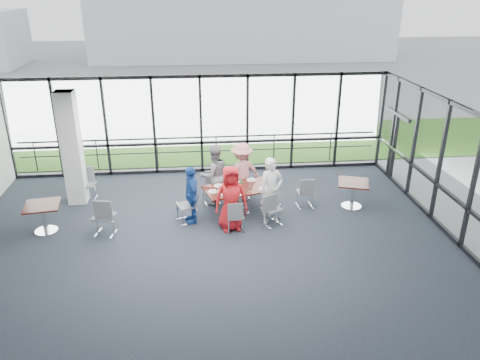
{
  "coord_description": "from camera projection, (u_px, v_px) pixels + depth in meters",
  "views": [
    {
      "loc": [
        -0.2,
        -9.59,
        5.81
      ],
      "look_at": [
        0.91,
        1.51,
        1.1
      ],
      "focal_mm": 35.0,
      "sensor_mm": 36.0,
      "label": 1
    }
  ],
  "objects": [
    {
      "name": "diner_end",
      "position": [
        191.0,
        195.0,
        12.05
      ],
      "size": [
        0.67,
        0.99,
        1.55
      ],
      "primitive_type": "imported",
      "rotation": [
        0.0,
        0.0,
        -1.37
      ],
      "color": "#1C4698",
      "rests_on": "ground"
    },
    {
      "name": "diner_near_left",
      "position": [
        231.0,
        198.0,
        11.66
      ],
      "size": [
        0.9,
        0.66,
        1.7
      ],
      "primitive_type": "imported",
      "rotation": [
        0.0,
        0.0,
        0.15
      ],
      "color": "red",
      "rests_on": "ground"
    },
    {
      "name": "plate_fr",
      "position": [
        251.0,
        180.0,
        12.99
      ],
      "size": [
        0.27,
        0.27,
        0.01
      ],
      "primitive_type": "cylinder",
      "color": "white",
      "rests_on": "main_table"
    },
    {
      "name": "ceiling",
      "position": [
        204.0,
        117.0,
        9.82
      ],
      "size": [
        12.0,
        10.0,
        0.04
      ],
      "primitive_type": "cube",
      "color": "silver",
      "rests_on": "ground"
    },
    {
      "name": "diner_far_right",
      "position": [
        242.0,
        172.0,
        13.21
      ],
      "size": [
        1.26,
        0.95,
        1.74
      ],
      "primitive_type": "imported",
      "rotation": [
        0.0,
        0.0,
        3.52
      ],
      "color": "#D27C82",
      "rests_on": "ground"
    },
    {
      "name": "plate_nr",
      "position": [
        264.0,
        189.0,
        12.43
      ],
      "size": [
        0.25,
        0.25,
        0.01
      ],
      "primitive_type": "cylinder",
      "color": "white",
      "rests_on": "main_table"
    },
    {
      "name": "structural_column",
      "position": [
        72.0,
        149.0,
        12.86
      ],
      "size": [
        0.5,
        0.5,
        3.2
      ],
      "primitive_type": "cube",
      "color": "white",
      "rests_on": "ground"
    },
    {
      "name": "condiment_caddy",
      "position": [
        239.0,
        187.0,
        12.52
      ],
      "size": [
        0.1,
        0.07,
        0.04
      ],
      "primitive_type": "cube",
      "color": "black",
      "rests_on": "main_table"
    },
    {
      "name": "chair_main_nl",
      "position": [
        235.0,
        216.0,
        11.73
      ],
      "size": [
        0.43,
        0.43,
        0.82
      ],
      "primitive_type": null,
      "rotation": [
        0.0,
        0.0,
        0.07
      ],
      "color": "slate",
      "rests_on": "ground"
    },
    {
      "name": "chair_main_fl",
      "position": [
        211.0,
        188.0,
        13.23
      ],
      "size": [
        0.53,
        0.53,
        0.89
      ],
      "primitive_type": null,
      "rotation": [
        0.0,
        0.0,
        3.38
      ],
      "color": "slate",
      "rests_on": "ground"
    },
    {
      "name": "plate_end",
      "position": [
        213.0,
        191.0,
        12.27
      ],
      "size": [
        0.28,
        0.28,
        0.01
      ],
      "primitive_type": "cylinder",
      "color": "white",
      "rests_on": "main_table"
    },
    {
      "name": "chair_main_fr",
      "position": [
        241.0,
        182.0,
        13.58
      ],
      "size": [
        0.49,
        0.49,
        0.92
      ],
      "primitive_type": null,
      "rotation": [
        0.0,
        0.0,
        3.23
      ],
      "color": "slate",
      "rests_on": "ground"
    },
    {
      "name": "wall_front",
      "position": [
        220.0,
        347.0,
        5.86
      ],
      "size": [
        12.0,
        0.1,
        3.2
      ],
      "primitive_type": "cube",
      "color": "silver",
      "rests_on": "ground"
    },
    {
      "name": "grass_strip",
      "position": [
        201.0,
        143.0,
        18.39
      ],
      "size": [
        80.0,
        5.0,
        0.01
      ],
      "primitive_type": "cube",
      "color": "#27611A",
      "rests_on": "ground"
    },
    {
      "name": "green_bottle",
      "position": [
        241.0,
        183.0,
        12.57
      ],
      "size": [
        0.05,
        0.05,
        0.2
      ],
      "primitive_type": "cylinder",
      "color": "#1E6933",
      "rests_on": "main_table"
    },
    {
      "name": "apron",
      "position": [
        200.0,
        129.0,
        20.24
      ],
      "size": [
        80.0,
        70.0,
        0.02
      ],
      "primitive_type": "cube",
      "color": "slate",
      "rests_on": "ground"
    },
    {
      "name": "chair_spare_lb",
      "position": [
        87.0,
        185.0,
        13.43
      ],
      "size": [
        0.48,
        0.48,
        0.92
      ],
      "primitive_type": null,
      "rotation": [
        0.0,
        0.0,
        3.06
      ],
      "color": "slate",
      "rests_on": "ground"
    },
    {
      "name": "tumbler_c",
      "position": [
        239.0,
        182.0,
        12.71
      ],
      "size": [
        0.06,
        0.06,
        0.13
      ],
      "primitive_type": "cylinder",
      "color": "white",
      "rests_on": "main_table"
    },
    {
      "name": "guard_rail",
      "position": [
        202.0,
        151.0,
        16.0
      ],
      "size": [
        12.0,
        0.06,
        0.06
      ],
      "primitive_type": "cylinder",
      "rotation": [
        0.0,
        1.57,
        0.0
      ],
      "color": "#2D2D33",
      "rests_on": "ground"
    },
    {
      "name": "hangar_main",
      "position": [
        240.0,
        19.0,
        39.6
      ],
      "size": [
        24.0,
        10.0,
        6.0
      ],
      "primitive_type": "cube",
      "color": "silver",
      "rests_on": "ground"
    },
    {
      "name": "main_table",
      "position": [
        239.0,
        192.0,
        12.57
      ],
      "size": [
        2.03,
        1.46,
        0.75
      ],
      "rotation": [
        0.0,
        0.0,
        0.27
      ],
      "color": "#39100A",
      "rests_on": "ground"
    },
    {
      "name": "diner_near_right",
      "position": [
        271.0,
        191.0,
        12.02
      ],
      "size": [
        0.75,
        0.63,
        1.76
      ],
      "primitive_type": "imported",
      "rotation": [
        0.0,
        0.0,
        0.29
      ],
      "color": "silver",
      "rests_on": "ground"
    },
    {
      "name": "menu_a",
      "position": [
        238.0,
        194.0,
        12.11
      ],
      "size": [
        0.32,
        0.24,
        0.0
      ],
      "primitive_type": "cube",
      "rotation": [
        0.0,
        0.0,
        0.09
      ],
      "color": "white",
      "rests_on": "main_table"
    },
    {
      "name": "chair_main_end",
      "position": [
        187.0,
        206.0,
        12.16
      ],
      "size": [
        0.58,
        0.58,
        0.93
      ],
      "primitive_type": null,
      "rotation": [
        0.0,
        0.0,
        -1.22
      ],
      "color": "slate",
      "rests_on": "ground"
    },
    {
      "name": "curtain_wall_right",
      "position": [
        461.0,
        177.0,
        10.99
      ],
      "size": [
        0.1,
        10.0,
        3.2
      ],
      "primitive_type": "cube",
      "color": "white",
      "rests_on": "ground"
    },
    {
      "name": "plate_nl",
      "position": [
        226.0,
        195.0,
        12.07
      ],
      "size": [
        0.25,
        0.25,
        0.01
      ],
      "primitive_type": "cylinder",
      "color": "white",
      "rests_on": "main_table"
    },
    {
      "name": "chair_spare_r",
      "position": [
        305.0,
        192.0,
        13.0
      ],
      "size": [
        0.46,
        0.46,
        0.88
      ],
      "primitive_type": null,
      "rotation": [
        0.0,
        0.0,
        0.06
      ],
      "color": "slate",
      "rests_on": "ground"
    },
    {
      "name": "plate_fl",
      "position": [
        219.0,
        186.0,
        12.62
      ],
      "size": [
        0.28,
        0.28,
        0.01
      ],
      "primitive_type": "cylinder",
      "color": "white",
      "rests_on": "main_table"
    },
    {
      "name": "menu_c",
      "position": [
        237.0,
        182.0,
        12.89
      ],
      "size": [
        0.36,
        0.32,
        0.0
      ],
      "primitive_type": "cube",
      "rotation": [
        0.0,
        0.0,
        0.5
      ],
      "color": "white",
      "rests_on": "main_table"
    },
    {
      "name": "diner_far_left",
      "position": [
        214.0,
        175.0,
        13.02
      ],
      "size": [
        0.98,
        0.79,
        1.74
      ],
      "primitive_type": "imported",
      "rotation": [
        0.0,
        0.0,
        3.5
      ],
      "color": "gray",
      "rests_on": "ground"
    },
    {
      "name": "ketchup_bottle",
      "position": [
        237.0,
        184.0,
        12.5
      ],
      "size": [
        0.06,
        0.06,
        0.18
      ],
      "primitive_type": "cylinder",
      "color": "#A10406",
      "rests_on": "main_table"
    },
    {
      "name": "floor",
      "position": [
        208.0,
        249.0,
        11.07
      ],
      "size": [
        12.0,
        10.0,
        0.02
      ],
      "primitive_type": "cube",
      "color": "#1F2431",
      "rests_on": "ground"
    },
    {
      "name": "menu_b",
      "position": [
        268.0,
        187.0,
        12.54
      ],
      "size": [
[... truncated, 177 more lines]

